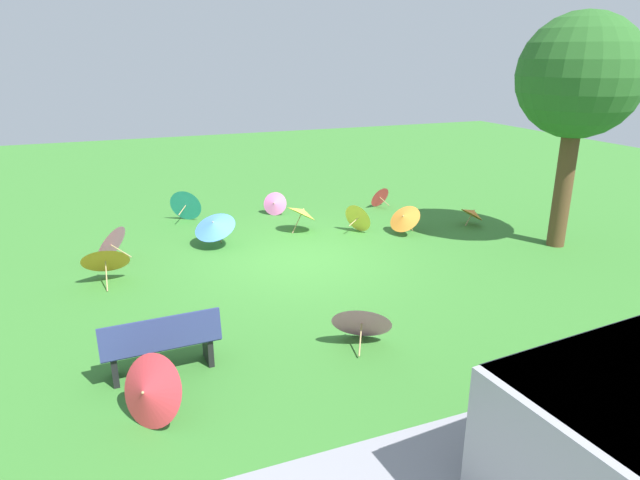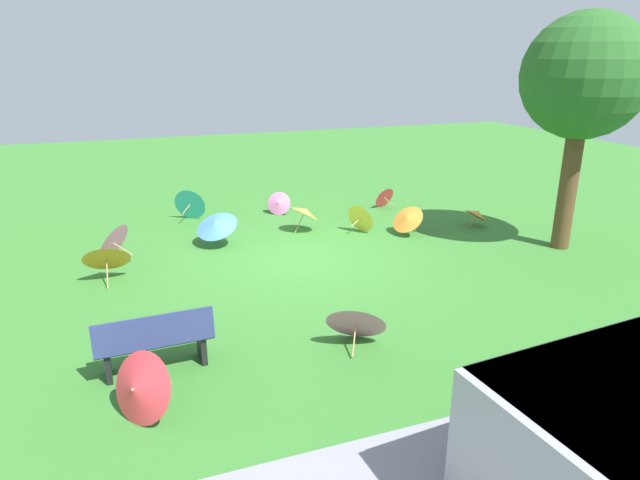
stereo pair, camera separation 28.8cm
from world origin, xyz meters
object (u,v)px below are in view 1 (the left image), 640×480
(parasol_blue_0, at_px, (214,225))
(parasol_orange_2, at_px, (473,212))
(shade_tree, at_px, (579,78))
(parasol_yellow_0, at_px, (359,217))
(parasol_yellow_1, at_px, (302,212))
(park_bench, at_px, (162,343))
(parasol_pink_0, at_px, (275,204))
(parasol_orange_0, at_px, (404,218))
(parasol_red_0, at_px, (379,196))
(parasol_teal_0, at_px, (186,204))
(parasol_pink_1, at_px, (362,319))
(parasol_orange_1, at_px, (105,257))
(parasol_pink_2, at_px, (108,243))
(parasol_red_1, at_px, (148,392))

(parasol_blue_0, bearing_deg, parasol_orange_2, 173.10)
(shade_tree, xyz_separation_m, parasol_yellow_0, (3.80, -2.65, -3.36))
(parasol_yellow_1, bearing_deg, park_bench, 53.17)
(parasol_blue_0, distance_m, parasol_pink_0, 2.91)
(park_bench, bearing_deg, parasol_orange_0, -146.09)
(parasol_yellow_1, bearing_deg, parasol_red_0, -154.35)
(parasol_yellow_1, height_order, parasol_pink_0, parasol_yellow_1)
(parasol_orange_2, height_order, parasol_teal_0, parasol_teal_0)
(park_bench, height_order, parasol_orange_2, park_bench)
(park_bench, distance_m, parasol_orange_0, 7.52)
(parasol_pink_1, bearing_deg, shade_tree, -158.44)
(parasol_red_0, distance_m, parasol_orange_1, 8.07)
(parasol_blue_0, xyz_separation_m, parasol_pink_2, (2.30, 0.19, -0.09))
(parasol_teal_0, bearing_deg, parasol_pink_0, 170.89)
(parasol_orange_0, relative_size, parasol_pink_1, 0.85)
(parasol_yellow_0, relative_size, parasol_orange_1, 0.88)
(parasol_yellow_0, bearing_deg, parasol_red_0, -128.88)
(parasol_orange_0, bearing_deg, parasol_teal_0, -34.08)
(parasol_yellow_0, distance_m, parasol_pink_2, 5.90)
(parasol_red_1, bearing_deg, parasol_pink_0, -116.72)
(park_bench, distance_m, parasol_red_1, 1.11)
(parasol_red_0, xyz_separation_m, parasol_orange_2, (-1.44, 2.50, 0.02))
(parasol_orange_1, distance_m, parasol_orange_2, 8.95)
(parasol_orange_0, height_order, parasol_orange_1, parasol_orange_1)
(park_bench, relative_size, parasol_pink_2, 1.50)
(parasol_yellow_1, xyz_separation_m, parasol_pink_1, (1.09, 5.63, -0.11))
(shade_tree, relative_size, parasol_orange_1, 5.41)
(parasol_blue_0, bearing_deg, parasol_pink_2, 4.78)
(parasol_red_1, bearing_deg, parasol_blue_0, -108.33)
(shade_tree, bearing_deg, parasol_red_1, 19.06)
(parasol_yellow_0, xyz_separation_m, parasol_orange_0, (-0.91, 0.63, 0.05))
(parasol_yellow_0, relative_size, parasol_orange_0, 0.85)
(park_bench, xyz_separation_m, parasol_red_0, (-6.86, -6.72, -0.15))
(park_bench, bearing_deg, parasol_teal_0, -101.22)
(parasol_yellow_1, distance_m, parasol_red_0, 3.17)
(shade_tree, relative_size, parasol_teal_0, 5.58)
(parasol_pink_0, xyz_separation_m, parasol_pink_1, (0.88, 7.32, 0.09))
(parasol_red_0, height_order, parasol_orange_2, parasol_red_0)
(parasol_yellow_1, distance_m, parasol_red_1, 7.73)
(parasol_orange_2, height_order, parasol_pink_2, parasol_pink_2)
(park_bench, relative_size, parasol_yellow_0, 1.94)
(parasol_teal_0, bearing_deg, parasol_orange_1, 60.13)
(park_bench, xyz_separation_m, parasol_orange_2, (-8.30, -4.22, -0.13))
(parasol_yellow_1, height_order, parasol_red_0, parasol_yellow_1)
(parasol_blue_0, bearing_deg, park_bench, 70.93)
(parasol_red_0, relative_size, parasol_red_1, 0.72)
(parasol_teal_0, bearing_deg, parasol_orange_0, 145.92)
(parasol_orange_0, distance_m, parasol_orange_1, 6.89)
(parasol_orange_0, distance_m, parasol_orange_2, 2.06)
(parasol_yellow_0, bearing_deg, park_bench, 42.15)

